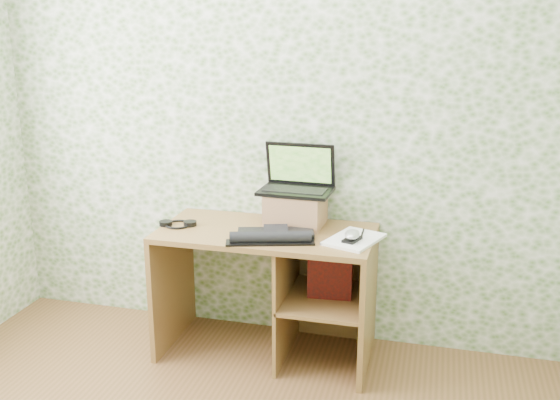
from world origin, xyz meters
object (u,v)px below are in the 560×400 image
(keyboard, at_px, (273,235))
(laptop, at_px, (298,180))
(notepad, at_px, (354,239))
(desk, at_px, (281,275))
(riser, at_px, (296,209))

(keyboard, bearing_deg, laptop, 63.53)
(keyboard, height_order, notepad, keyboard)
(laptop, bearing_deg, keyboard, -97.65)
(desk, height_order, notepad, notepad)
(riser, distance_m, notepad, 0.42)
(keyboard, bearing_deg, riser, 62.03)
(laptop, relative_size, notepad, 1.26)
(notepad, bearing_deg, keyboard, -148.26)
(riser, xyz_separation_m, notepad, (0.37, -0.19, -0.09))
(laptop, bearing_deg, notepad, -29.91)
(desk, distance_m, riser, 0.39)
(riser, bearing_deg, keyboard, -101.36)
(desk, relative_size, keyboard, 2.54)
(notepad, bearing_deg, desk, -169.94)
(keyboard, bearing_deg, desk, 73.77)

